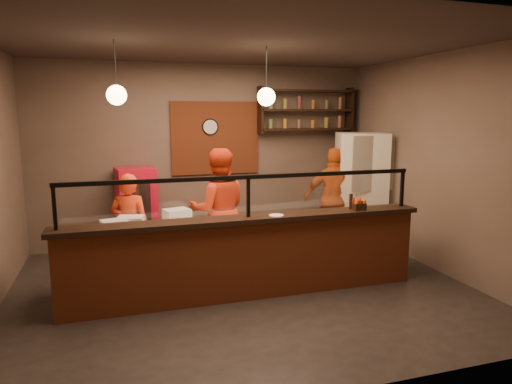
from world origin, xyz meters
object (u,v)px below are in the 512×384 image
object	(u,v)px
condiment_caddy	(359,206)
cook_right	(334,199)
cook_left	(130,227)
fridge	(360,189)
wall_clock	(210,127)
red_cooler	(137,210)
pizza_dough	(228,221)
pepper_mill	(351,201)
cook_mid	(218,210)

from	to	relation	value
condiment_caddy	cook_right	bearing A→B (deg)	73.22
cook_left	cook_right	world-z (taller)	cook_right
fridge	condiment_caddy	distance (m)	2.10
cook_left	wall_clock	bearing A→B (deg)	-110.35
wall_clock	red_cooler	size ratio (longest dim) A/B	0.21
red_cooler	fridge	bearing A→B (deg)	-18.36
pizza_dough	red_cooler	bearing A→B (deg)	119.46
condiment_caddy	pepper_mill	xyz separation A→B (m)	(-0.08, 0.07, 0.06)
cook_right	pizza_dough	distance (m)	2.49
cook_left	cook_right	xyz separation A→B (m)	(3.45, 0.57, 0.12)
red_cooler	condiment_caddy	distance (m)	3.75
red_cooler	pepper_mill	world-z (taller)	red_cooler
fridge	pizza_dough	size ratio (longest dim) A/B	3.50
wall_clock	fridge	size ratio (longest dim) A/B	0.15
wall_clock	cook_left	bearing A→B (deg)	-132.35
wall_clock	pepper_mill	bearing A→B (deg)	-63.66
cook_mid	fridge	size ratio (longest dim) A/B	0.92
cook_left	fridge	bearing A→B (deg)	-148.79
fridge	red_cooler	distance (m)	3.92
cook_mid	cook_right	distance (m)	2.23
cook_right	pizza_dough	size ratio (longest dim) A/B	3.08
red_cooler	pizza_dough	distance (m)	2.26
condiment_caddy	pepper_mill	size ratio (longest dim) A/B	0.80
cook_mid	pizza_dough	bearing A→B (deg)	94.76
pizza_dough	pepper_mill	distance (m)	1.67
wall_clock	cook_mid	xyz separation A→B (m)	(-0.22, -1.60, -1.18)
cook_right	fridge	world-z (taller)	fridge
fridge	pepper_mill	size ratio (longest dim) A/B	9.58
wall_clock	pizza_dough	size ratio (longest dim) A/B	0.52
wall_clock	fridge	xyz separation A→B (m)	(2.50, -1.00, -1.10)
pepper_mill	fridge	bearing A→B (deg)	56.38
wall_clock	condiment_caddy	size ratio (longest dim) A/B	1.80
pizza_dough	pepper_mill	world-z (taller)	pepper_mill
pizza_dough	condiment_caddy	size ratio (longest dim) A/B	3.43
cook_left	pepper_mill	xyz separation A→B (m)	(2.85, -1.08, 0.40)
wall_clock	condiment_caddy	xyz separation A→B (m)	(1.43, -2.80, -0.99)
pizza_dough	condiment_caddy	world-z (taller)	condiment_caddy
cook_mid	condiment_caddy	distance (m)	2.05
pepper_mill	pizza_dough	bearing A→B (deg)	164.06
pizza_dough	pepper_mill	bearing A→B (deg)	-15.94
cook_right	pepper_mill	world-z (taller)	cook_right
condiment_caddy	fridge	bearing A→B (deg)	59.33
cook_left	pizza_dough	distance (m)	1.42
pepper_mill	cook_mid	bearing A→B (deg)	144.30
cook_mid	pizza_dough	xyz separation A→B (m)	(-0.02, -0.68, -0.01)
wall_clock	fridge	distance (m)	2.91
wall_clock	condiment_caddy	bearing A→B (deg)	-62.91
wall_clock	red_cooler	distance (m)	1.95
red_cooler	pepper_mill	distance (m)	3.65
wall_clock	cook_mid	distance (m)	2.00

